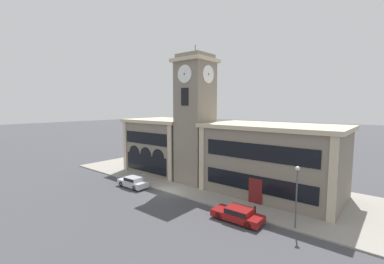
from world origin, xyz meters
name	(u,v)px	position (x,y,z in m)	size (l,w,h in m)	color
ground_plane	(167,193)	(0.00, 0.00, 0.00)	(300.00, 300.00, 0.00)	#424247
sidewalk_kerb	(202,179)	(0.00, 6.98, 0.07)	(42.67, 13.96, 0.15)	gray
clock_tower	(195,120)	(0.00, 5.44, 8.57)	(4.82, 4.82, 18.22)	gray
town_hall_left_wing	(166,145)	(-7.71, 7.64, 4.18)	(11.41, 9.27, 8.30)	gray
town_hall_right_wing	(272,159)	(9.85, 7.65, 4.16)	(15.68, 9.27, 8.26)	gray
parked_car_near	(133,182)	(-4.81, -1.27, 0.72)	(4.29, 1.78, 1.37)	#B2B7C1
parked_car_mid	(238,214)	(10.39, -1.27, 0.68)	(4.67, 1.97, 1.27)	maroon
street_lamp	(297,187)	(14.90, 0.43, 3.67)	(0.36, 0.36, 5.29)	#4C4C51
bollard	(255,212)	(11.33, 0.21, 0.67)	(0.18, 0.18, 1.06)	black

